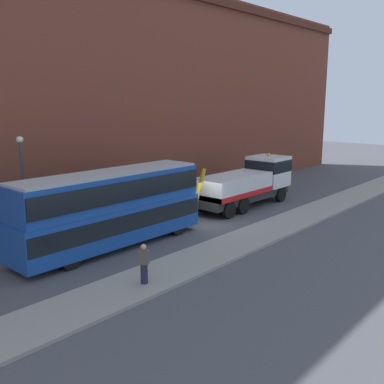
{
  "coord_description": "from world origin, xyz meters",
  "views": [
    {
      "loc": [
        -20.62,
        -17.43,
        7.63
      ],
      "look_at": [
        -0.18,
        0.55,
        2.0
      ],
      "focal_mm": 41.42,
      "sensor_mm": 36.0,
      "label": 1
    }
  ],
  "objects_px": {
    "double_decker_bus": "(111,206)",
    "street_lamp": "(23,181)",
    "recovery_tow_truck": "(248,182)",
    "pedestrian_onlooker": "(144,264)"
  },
  "relations": [
    {
      "from": "recovery_tow_truck",
      "to": "pedestrian_onlooker",
      "type": "height_order",
      "value": "recovery_tow_truck"
    },
    {
      "from": "double_decker_bus",
      "to": "street_lamp",
      "type": "bearing_deg",
      "value": 125.11
    },
    {
      "from": "recovery_tow_truck",
      "to": "pedestrian_onlooker",
      "type": "xyz_separation_m",
      "value": [
        -14.96,
        -5.03,
        -0.77
      ]
    },
    {
      "from": "double_decker_bus",
      "to": "street_lamp",
      "type": "xyz_separation_m",
      "value": [
        -2.71,
        3.89,
        1.24
      ]
    },
    {
      "from": "pedestrian_onlooker",
      "to": "street_lamp",
      "type": "relative_size",
      "value": 0.29
    },
    {
      "from": "recovery_tow_truck",
      "to": "street_lamp",
      "type": "height_order",
      "value": "street_lamp"
    },
    {
      "from": "street_lamp",
      "to": "pedestrian_onlooker",
      "type": "bearing_deg",
      "value": -87.76
    },
    {
      "from": "street_lamp",
      "to": "double_decker_bus",
      "type": "bearing_deg",
      "value": -55.11
    },
    {
      "from": "pedestrian_onlooker",
      "to": "double_decker_bus",
      "type": "bearing_deg",
      "value": 35.39
    },
    {
      "from": "recovery_tow_truck",
      "to": "pedestrian_onlooker",
      "type": "bearing_deg",
      "value": -161.18
    }
  ]
}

